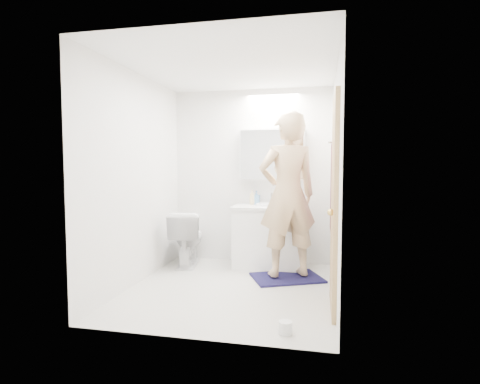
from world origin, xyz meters
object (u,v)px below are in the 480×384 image
(vanity_cabinet, at_px, (269,238))
(toilet, at_px, (187,238))
(soap_bottle_a, at_px, (252,197))
(medicine_cabinet, at_px, (272,155))
(person, at_px, (288,195))
(toilet_paper_roll, at_px, (285,327))
(soap_bottle_b, at_px, (256,197))
(toothbrush_cup, at_px, (291,202))

(vanity_cabinet, height_order, toilet, vanity_cabinet)
(toilet, relative_size, soap_bottle_a, 3.75)
(medicine_cabinet, relative_size, soap_bottle_a, 4.44)
(person, height_order, toilet_paper_roll, person)
(medicine_cabinet, xyz_separation_m, soap_bottle_b, (-0.21, -0.03, -0.59))
(medicine_cabinet, height_order, toilet, medicine_cabinet)
(vanity_cabinet, bearing_deg, toothbrush_cup, 30.16)
(person, bearing_deg, toilet_paper_roll, 70.02)
(person, bearing_deg, medicine_cabinet, -92.66)
(toilet, bearing_deg, toothbrush_cup, -178.41)
(toothbrush_cup, bearing_deg, medicine_cabinet, 169.49)
(toilet_paper_roll, bearing_deg, toilet, 129.09)
(medicine_cabinet, xyz_separation_m, person, (0.27, -0.68, -0.49))
(toilet, height_order, toilet_paper_roll, toilet)
(toothbrush_cup, bearing_deg, toilet_paper_roll, -86.75)
(vanity_cabinet, relative_size, toilet_paper_roll, 8.18)
(soap_bottle_a, bearing_deg, person, -49.18)
(vanity_cabinet, relative_size, soap_bottle_b, 4.79)
(toilet, height_order, person, person)
(medicine_cabinet, distance_m, person, 0.88)
(medicine_cabinet, distance_m, soap_bottle_b, 0.62)
(person, bearing_deg, toilet, -38.93)
(soap_bottle_a, xyz_separation_m, toothbrush_cup, (0.53, 0.01, -0.05))
(medicine_cabinet, relative_size, soap_bottle_b, 4.69)
(toothbrush_cup, bearing_deg, soap_bottle_b, 177.61)
(person, distance_m, soap_bottle_a, 0.83)
(soap_bottle_a, relative_size, toilet_paper_roll, 1.80)
(vanity_cabinet, xyz_separation_m, person, (0.28, -0.47, 0.62))
(vanity_cabinet, distance_m, toilet_paper_roll, 2.03)
(toothbrush_cup, distance_m, toilet_paper_roll, 2.28)
(medicine_cabinet, bearing_deg, toilet_paper_roll, -79.83)
(vanity_cabinet, distance_m, toilet, 1.11)
(soap_bottle_a, bearing_deg, toilet_paper_roll, -72.79)
(vanity_cabinet, distance_m, medicine_cabinet, 1.13)
(toilet, bearing_deg, person, 155.88)
(toilet, distance_m, soap_bottle_b, 1.09)
(soap_bottle_a, bearing_deg, toothbrush_cup, 1.07)
(medicine_cabinet, xyz_separation_m, toilet, (-1.11, -0.33, -1.13))
(medicine_cabinet, bearing_deg, soap_bottle_a, -167.22)
(toilet_paper_roll, bearing_deg, soap_bottle_a, 107.21)
(person, xyz_separation_m, soap_bottle_a, (-0.54, 0.62, -0.09))
(vanity_cabinet, distance_m, person, 0.83)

